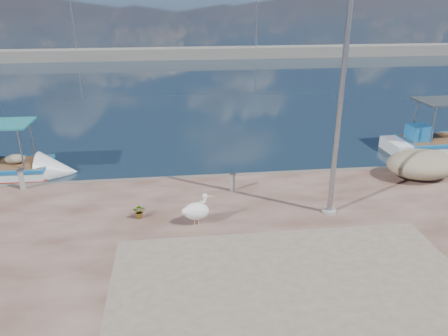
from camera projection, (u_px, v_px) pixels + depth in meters
ground at (239, 258)px, 12.79m from camera, size 1400.00×1400.00×0.00m
quay_patch at (303, 310)px, 9.95m from camera, size 9.00×7.00×0.01m
breakwater at (186, 53)px, 49.31m from camera, size 120.00×2.20×7.50m
boat_left at (0, 171)px, 18.32m from camera, size 5.63×1.98×2.69m
boat_right at (443, 145)px, 21.35m from camera, size 6.07×2.20×2.89m
pelican at (197, 211)px, 13.42m from camera, size 1.07×0.61×1.02m
lamp_post at (339, 115)px, 13.10m from camera, size 0.44×0.96×7.00m
bollard_near at (233, 181)px, 15.76m from camera, size 0.23×0.23×0.69m
bollard_far at (21, 178)px, 15.86m from camera, size 0.25×0.25×0.77m
potted_plant at (140, 211)px, 13.91m from camera, size 0.43×0.37×0.47m
net_pile_c at (422, 164)px, 16.83m from camera, size 2.75×1.97×1.08m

